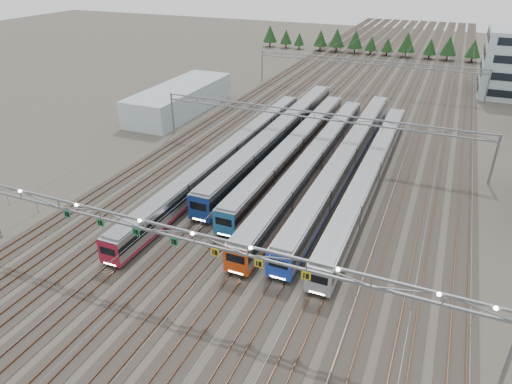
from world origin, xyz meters
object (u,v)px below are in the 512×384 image
at_px(train_b, 278,136).
at_px(train_f, 370,172).
at_px(gantry_near, 193,240).
at_px(train_d, 313,162).
at_px(train_e, 347,158).
at_px(train_c, 294,148).
at_px(west_shed, 180,99).
at_px(train_a, 229,155).
at_px(gantry_far, 366,66).
at_px(gantry_mid, 314,120).

relative_size(train_b, train_f, 1.03).
bearing_deg(gantry_near, train_d, 85.99).
bearing_deg(train_e, gantry_near, -100.57).
xyz_separation_m(train_b, train_d, (9.00, -8.30, -0.16)).
bearing_deg(train_c, west_shed, 153.61).
distance_m(train_a, train_e, 18.95).
bearing_deg(train_d, train_b, 137.33).
bearing_deg(gantry_near, train_a, 110.17).
relative_size(train_c, west_shed, 1.77).
xyz_separation_m(train_c, west_shed, (-31.82, 15.79, 0.61)).
xyz_separation_m(train_d, gantry_near, (-2.30, -32.79, 4.91)).
distance_m(train_c, west_shed, 35.53).
height_order(train_f, gantry_near, gantry_near).
xyz_separation_m(train_d, train_e, (4.50, 3.64, -0.01)).
bearing_deg(gantry_near, gantry_far, 89.97).
xyz_separation_m(train_b, train_f, (18.00, -8.48, -0.26)).
bearing_deg(train_e, west_shed, 158.22).
xyz_separation_m(train_d, gantry_far, (-2.25, 52.33, 4.21)).
relative_size(train_d, gantry_near, 1.01).
height_order(train_b, train_e, train_b).
relative_size(train_c, gantry_far, 0.94).
relative_size(train_a, gantry_far, 1.08).
bearing_deg(train_e, train_a, -161.77).
xyz_separation_m(train_c, gantry_mid, (2.25, 3.17, 4.20)).
relative_size(train_e, gantry_mid, 1.11).
distance_m(train_e, gantry_near, 37.38).
bearing_deg(train_c, train_a, -144.37).
height_order(train_c, gantry_far, gantry_far).
height_order(train_c, train_f, train_c).
bearing_deg(west_shed, gantry_mid, -20.32).
bearing_deg(train_b, train_d, -42.67).
distance_m(train_b, gantry_far, 44.73).
relative_size(train_b, gantry_far, 1.02).
bearing_deg(gantry_far, train_e, -82.11).
bearing_deg(west_shed, train_e, -21.78).
bearing_deg(train_d, train_f, -1.21).
bearing_deg(train_b, gantry_far, 81.29).
distance_m(gantry_mid, west_shed, 36.51).
bearing_deg(train_e, train_f, -40.40).
height_order(train_e, gantry_mid, gantry_mid).
xyz_separation_m(train_e, gantry_far, (-6.75, 48.69, 4.22)).
height_order(train_c, gantry_mid, gantry_mid).
bearing_deg(gantry_far, gantry_near, -90.03).
xyz_separation_m(train_c, train_e, (9.00, -0.52, -0.02)).
distance_m(train_a, gantry_far, 55.93).
xyz_separation_m(train_b, gantry_far, (6.75, 44.03, 4.05)).
distance_m(train_c, gantry_far, 48.40).
height_order(train_e, gantry_far, gantry_far).
relative_size(train_b, train_d, 1.01).
relative_size(train_b, west_shed, 1.92).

